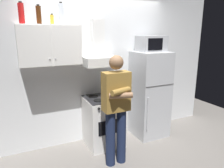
{
  "coord_description": "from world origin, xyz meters",
  "views": [
    {
      "loc": [
        -1.36,
        -2.9,
        1.94
      ],
      "look_at": [
        0.0,
        0.0,
        1.15
      ],
      "focal_mm": 33.81,
      "sensor_mm": 36.0,
      "label": 1
    }
  ],
  "objects": [
    {
      "name": "back_wall_tiled",
      "position": [
        0.0,
        0.6,
        1.35
      ],
      "size": [
        4.8,
        0.1,
        2.7
      ],
      "primitive_type": "cube",
      "color": "white",
      "rests_on": "ground_plane"
    },
    {
      "name": "stove_oven",
      "position": [
        -0.05,
        0.25,
        0.43
      ],
      "size": [
        0.6,
        0.62,
        0.87
      ],
      "color": "white",
      "rests_on": "ground_plane"
    },
    {
      "name": "ground_plane",
      "position": [
        0.0,
        0.0,
        0.0
      ],
      "size": [
        7.0,
        7.0,
        0.0
      ],
      "primitive_type": "plane",
      "color": "slate"
    },
    {
      "name": "microwave",
      "position": [
        0.9,
        0.27,
        1.74
      ],
      "size": [
        0.48,
        0.37,
        0.28
      ],
      "color": "#B7BABF",
      "rests_on": "refrigerator"
    },
    {
      "name": "upper_cabinet",
      "position": [
        -0.85,
        0.37,
        1.75
      ],
      "size": [
        0.9,
        0.37,
        0.6
      ],
      "color": "white"
    },
    {
      "name": "range_hood",
      "position": [
        -0.05,
        0.38,
        1.6
      ],
      "size": [
        0.6,
        0.44,
        0.75
      ],
      "color": "white"
    },
    {
      "name": "bottle_soda_red",
      "position": [
        -1.2,
        0.36,
        2.19
      ],
      "size": [
        0.08,
        0.08,
        0.29
      ],
      "color": "red",
      "rests_on": "upper_cabinet"
    },
    {
      "name": "person_standing",
      "position": [
        -0.1,
        -0.36,
        0.9
      ],
      "size": [
        0.38,
        0.33,
        1.64
      ],
      "color": "#192342",
      "rests_on": "ground_plane"
    },
    {
      "name": "cooking_pot",
      "position": [
        0.08,
        0.13,
        0.92
      ],
      "size": [
        0.3,
        0.2,
        0.1
      ],
      "color": "#B7BABF",
      "rests_on": "stove_oven"
    },
    {
      "name": "refrigerator",
      "position": [
        0.9,
        0.25,
        0.8
      ],
      "size": [
        0.6,
        0.62,
        1.6
      ],
      "color": "silver",
      "rests_on": "ground_plane"
    },
    {
      "name": "bottle_spice_jar",
      "position": [
        -0.79,
        0.4,
        2.12
      ],
      "size": [
        0.05,
        0.05,
        0.15
      ],
      "color": "gold",
      "rests_on": "upper_cabinet"
    },
    {
      "name": "bottle_vodka_clear",
      "position": [
        -0.66,
        0.36,
        2.2
      ],
      "size": [
        0.07,
        0.07,
        0.32
      ],
      "color": "silver",
      "rests_on": "upper_cabinet"
    },
    {
      "name": "bottle_rum_dark",
      "position": [
        -0.97,
        0.37,
        2.18
      ],
      "size": [
        0.07,
        0.07,
        0.27
      ],
      "color": "#47230F",
      "rests_on": "upper_cabinet"
    }
  ]
}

